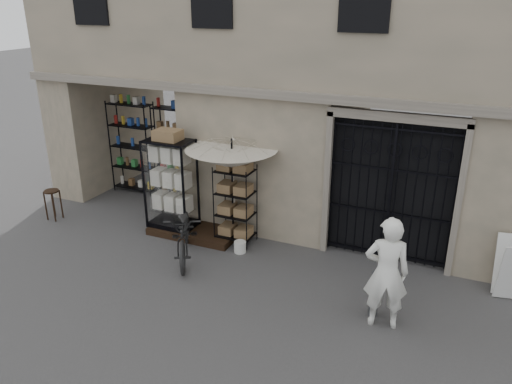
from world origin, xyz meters
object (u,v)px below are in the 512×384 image
at_px(wire_rack, 235,205).
at_px(shopkeeper, 381,324).
at_px(wooden_stool, 53,204).
at_px(display_cabinet, 171,189).
at_px(market_umbrella, 232,153).
at_px(steel_bollard, 374,294).
at_px(white_bucket, 240,247).
at_px(bicycle, 186,256).

height_order(wire_rack, shopkeeper, wire_rack).
bearing_deg(wooden_stool, display_cabinet, 10.42).
bearing_deg(wire_rack, wooden_stool, -171.13).
bearing_deg(wire_rack, market_umbrella, 142.16).
xyz_separation_m(market_umbrella, wooden_stool, (-4.44, -0.77, -1.61)).
bearing_deg(steel_bollard, wire_rack, 155.36).
xyz_separation_m(display_cabinet, wire_rack, (1.53, 0.12, -0.20)).
xyz_separation_m(display_cabinet, steel_bollard, (4.84, -1.40, -0.64)).
relative_size(market_umbrella, shopkeeper, 1.44).
relative_size(wire_rack, steel_bollard, 2.12).
distance_m(white_bucket, bicycle, 1.14).
bearing_deg(market_umbrella, display_cabinet, -171.62).
relative_size(display_cabinet, wire_rack, 1.24).
bearing_deg(white_bucket, shopkeeper, -22.14).
xyz_separation_m(bicycle, steel_bollard, (3.97, -0.49, 0.42)).
distance_m(wire_rack, wooden_stool, 4.63).
bearing_deg(display_cabinet, market_umbrella, 6.54).
distance_m(bicycle, shopkeeper, 4.20).
relative_size(display_cabinet, white_bucket, 8.65).
relative_size(display_cabinet, wooden_stool, 2.96).
height_order(display_cabinet, white_bucket, display_cabinet).
height_order(wooden_stool, shopkeeper, wooden_stool).
bearing_deg(wire_rack, bicycle, -121.80).
bearing_deg(steel_bollard, display_cabinet, 163.92).
xyz_separation_m(market_umbrella, shopkeeper, (3.60, -1.80, -2.00)).
xyz_separation_m(display_cabinet, bicycle, (0.88, -0.91, -1.06)).
xyz_separation_m(steel_bollard, shopkeeper, (0.18, -0.19, -0.42)).
height_order(wooden_stool, steel_bollard, steel_bollard).
relative_size(bicycle, steel_bollard, 2.47).
bearing_deg(steel_bollard, bicycle, 173.02).
distance_m(wire_rack, shopkeeper, 3.98).
bearing_deg(white_bucket, wire_rack, 125.71).
relative_size(display_cabinet, shopkeeper, 1.13).
bearing_deg(bicycle, shopkeeper, -37.33).
distance_m(display_cabinet, shopkeeper, 5.37).
distance_m(market_umbrella, white_bucket, 1.98).
relative_size(steel_bollard, shopkeeper, 0.43).
height_order(wire_rack, wooden_stool, wire_rack).
height_order(bicycle, wooden_stool, bicycle).
bearing_deg(bicycle, wire_rack, 29.77).
xyz_separation_m(display_cabinet, market_umbrella, (1.42, 0.21, 0.94)).
xyz_separation_m(bicycle, shopkeeper, (4.14, -0.68, 0.00)).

